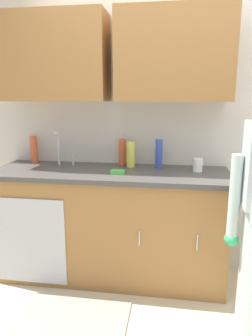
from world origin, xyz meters
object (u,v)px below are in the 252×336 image
bottle_dish_liquid (131,154)px  bottle_cleaner_spray (122,152)px  sink (58,170)px  bottle_water_tall (34,149)px  bottle_water_short (159,154)px  sponge (118,172)px  cup_by_sink (198,165)px

bottle_dish_liquid → bottle_cleaner_spray: size_ratio=0.97×
sink → bottle_cleaner_spray: size_ratio=2.18×
sink → bottle_dish_liquid: size_ratio=2.25×
bottle_water_tall → bottle_water_short: size_ratio=1.00×
sink → sponge: 0.55m
bottle_dish_liquid → bottle_water_short: (0.24, 0.00, 0.01)m
bottle_dish_liquid → bottle_cleaner_spray: (-0.09, 0.07, 0.00)m
cup_by_sink → bottle_water_short: bearing=163.9°
cup_by_sink → bottle_dish_liquid: bearing=170.7°
bottle_water_tall → bottle_dish_liquid: size_ratio=1.10×
bottle_water_tall → sponge: bottle_water_tall is taller
bottle_water_tall → bottle_dish_liquid: 0.91m
bottle_cleaner_spray → cup_by_sink: (0.65, -0.16, -0.06)m
bottle_water_tall → bottle_cleaner_spray: 0.83m
cup_by_sink → sponge: 0.66m
cup_by_sink → bottle_cleaner_spray: bearing=165.9°
bottle_water_tall → cup_by_sink: bearing=-5.9°
cup_by_sink → sponge: bearing=-164.5°
bottle_dish_liquid → bottle_water_short: size_ratio=0.91×
bottle_cleaner_spray → cup_by_sink: bottle_cleaner_spray is taller
bottle_water_tall → sink: bearing=-35.4°
bottle_water_tall → sponge: 0.91m
sink → bottle_dish_liquid: sink is taller
bottle_water_short → cup_by_sink: (0.32, -0.09, -0.07)m
bottle_water_short → sponge: (-0.31, -0.27, -0.11)m
bottle_water_short → bottle_cleaner_spray: bearing=168.0°
bottle_cleaner_spray → bottle_dish_liquid: bearing=-39.3°
sink → bottle_cleaner_spray: 0.58m
sink → bottle_water_short: (0.85, 0.16, 0.14)m
bottle_water_short → bottle_water_tall: bearing=177.0°
bottle_cleaner_spray → bottle_water_tall: bearing=-179.4°
bottle_water_tall → bottle_water_short: same height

